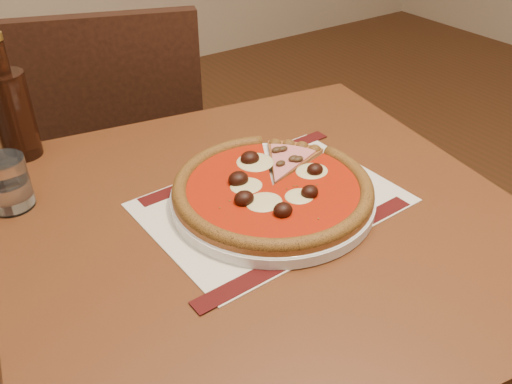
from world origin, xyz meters
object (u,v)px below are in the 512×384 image
Objects in this scene: table at (263,261)px; pizza at (273,187)px; plate at (273,197)px; water_glass at (7,183)px; bottle at (13,111)px; chair_far at (120,149)px.

table is 2.84× the size of pizza.
plate is 0.42m from water_glass.
table is 0.52m from bottle.
bottle is (-0.29, 0.39, 0.08)m from plate.
plate is at bearing 110.42° from chair_far.
plate is at bearing 42.04° from pizza.
water_glass reaches higher than table.
chair_far is 0.52m from bottle.
table is at bearing -57.21° from bottle.
chair_far reaches higher than pizza.
pizza is 0.42m from water_glass.
table is at bearing -153.04° from plate.
plate is at bearing -53.39° from bottle.
pizza is at bearing -33.47° from water_glass.
chair_far is 2.78× the size of plate.
plate is 1.02× the size of pizza.
table is 10.59× the size of water_glass.
chair_far is 2.85× the size of pizza.
plate is (0.03, 0.01, 0.11)m from table.
chair_far is 4.00× the size of bottle.
bottle is (-0.29, 0.39, 0.06)m from pizza.
bottle reaches higher than pizza.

